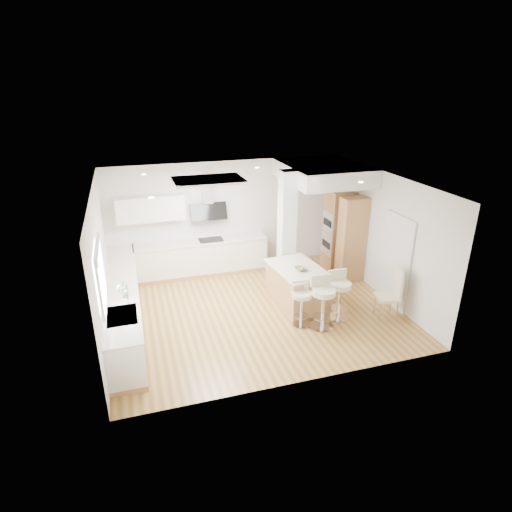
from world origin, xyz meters
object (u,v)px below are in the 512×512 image
object	(u,v)px
bar_stool_a	(301,301)
bar_stool_c	(339,293)
peninsula	(297,286)
bar_stool_b	(323,300)
dining_chair	(393,291)

from	to	relation	value
bar_stool_a	bar_stool_c	size ratio (longest dim) A/B	0.89
peninsula	bar_stool_c	xyz separation A→B (m)	(0.61, -0.80, 0.14)
bar_stool_b	dining_chair	xyz separation A→B (m)	(1.55, -0.05, -0.01)
bar_stool_b	bar_stool_c	world-z (taller)	bar_stool_b
peninsula	bar_stool_b	world-z (taller)	bar_stool_b
bar_stool_a	bar_stool_b	world-z (taller)	bar_stool_b
dining_chair	bar_stool_c	bearing A→B (deg)	177.72
bar_stool_a	bar_stool_c	xyz separation A→B (m)	(0.84, 0.01, 0.07)
bar_stool_a	dining_chair	xyz separation A→B (m)	(1.91, -0.27, 0.09)
bar_stool_b	dining_chair	bearing A→B (deg)	0.37
bar_stool_c	peninsula	bearing A→B (deg)	128.01
bar_stool_a	peninsula	bearing A→B (deg)	80.22
bar_stool_c	bar_stool_b	bearing A→B (deg)	-153.20
peninsula	bar_stool_c	distance (m)	1.01
bar_stool_b	bar_stool_c	bearing A→B (deg)	28.07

